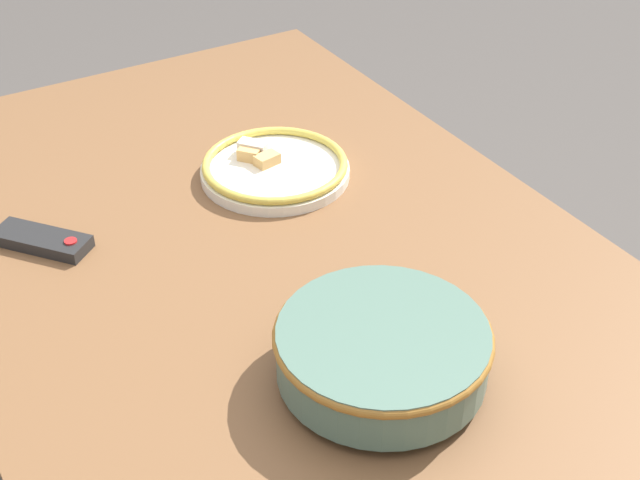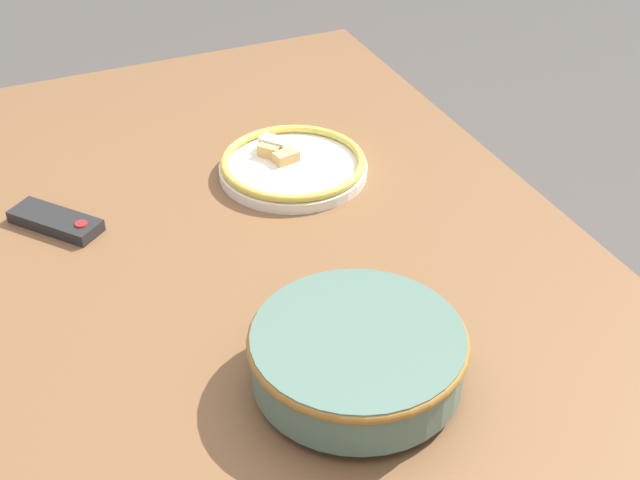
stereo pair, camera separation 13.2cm
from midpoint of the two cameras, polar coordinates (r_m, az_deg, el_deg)
name	(u,v)px [view 1 (the left image)]	position (r m, az deg, el deg)	size (l,w,h in m)	color
dining_table	(286,303)	(1.39, -4.95, -4.12)	(1.59, 0.94, 0.72)	brown
noodle_bowl	(382,351)	(1.12, 0.62, -7.27)	(0.28, 0.28, 0.08)	#4C6B5B
food_plate	(274,168)	(1.55, -5.38, 4.55)	(0.26, 0.26, 0.04)	silver
tv_remote	(42,240)	(1.46, -19.88, -0.11)	(0.15, 0.14, 0.02)	black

